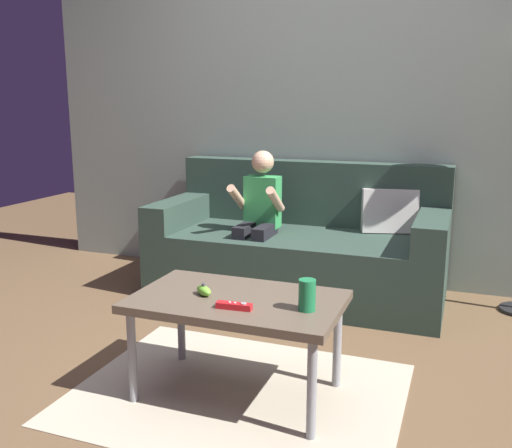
{
  "coord_description": "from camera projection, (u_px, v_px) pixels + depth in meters",
  "views": [
    {
      "loc": [
        0.87,
        -2.04,
        1.2
      ],
      "look_at": [
        -0.14,
        0.65,
        0.58
      ],
      "focal_mm": 39.73,
      "sensor_mm": 36.0,
      "label": 1
    }
  ],
  "objects": [
    {
      "name": "person_seated_on_couch",
      "position": [
        258.0,
        215.0,
        3.47
      ],
      "size": [
        0.3,
        0.37,
        0.91
      ],
      "color": "black",
      "rests_on": "ground"
    },
    {
      "name": "area_rug",
      "position": [
        238.0,
        393.0,
        2.39
      ],
      "size": [
        1.35,
        1.04,
        0.01
      ],
      "primitive_type": "cube",
      "color": "#BCB299",
      "rests_on": "ground"
    },
    {
      "name": "coffee_table",
      "position": [
        237.0,
        307.0,
        2.31
      ],
      "size": [
        0.85,
        0.52,
        0.43
      ],
      "color": "brown",
      "rests_on": "ground"
    },
    {
      "name": "game_remote_red_near_edge",
      "position": [
        234.0,
        306.0,
        2.17
      ],
      "size": [
        0.14,
        0.05,
        0.03
      ],
      "color": "red",
      "rests_on": "coffee_table"
    },
    {
      "name": "ground_plane",
      "position": [
        234.0,
        390.0,
        2.42
      ],
      "size": [
        8.43,
        8.43,
        0.0
      ],
      "primitive_type": "plane",
      "color": "brown"
    },
    {
      "name": "nunchuk_lime",
      "position": [
        204.0,
        290.0,
        2.32
      ],
      "size": [
        0.1,
        0.09,
        0.05
      ],
      "color": "#72C638",
      "rests_on": "coffee_table"
    },
    {
      "name": "soda_can",
      "position": [
        307.0,
        295.0,
        2.15
      ],
      "size": [
        0.07,
        0.07,
        0.12
      ],
      "primitive_type": "cylinder",
      "color": "#1E7F47",
      "rests_on": "coffee_table"
    },
    {
      "name": "couch",
      "position": [
        301.0,
        249.0,
        3.61
      ],
      "size": [
        1.8,
        0.8,
        0.82
      ],
      "color": "#2D4238",
      "rests_on": "ground"
    },
    {
      "name": "wall_back",
      "position": [
        333.0,
        95.0,
        3.73
      ],
      "size": [
        4.22,
        0.05,
        2.5
      ],
      "primitive_type": "cube",
      "color": "gray",
      "rests_on": "ground"
    }
  ]
}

